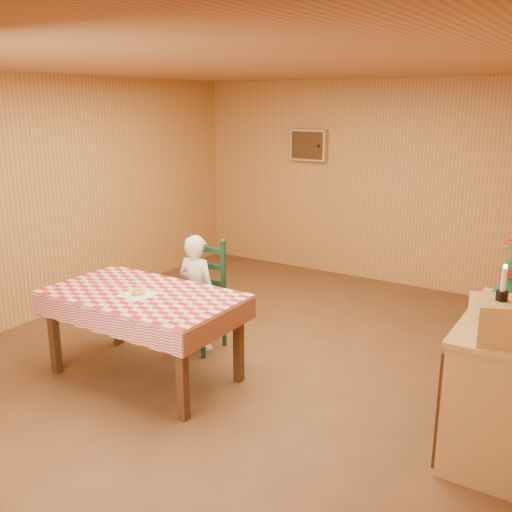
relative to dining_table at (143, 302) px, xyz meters
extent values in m
plane|color=brown|center=(0.53, 0.75, -0.69)|extent=(6.00, 6.00, 0.00)
cube|color=#C78D48|center=(0.53, 3.75, 0.61)|extent=(5.00, 0.10, 2.60)
cube|color=#C78D48|center=(-1.97, 0.75, 0.61)|extent=(0.10, 6.00, 2.60)
cube|color=#B37642|center=(0.53, 0.75, 1.91)|extent=(5.00, 6.00, 0.10)
cube|color=tan|center=(-0.37, 3.69, 1.06)|extent=(0.52, 0.08, 0.42)
cube|color=#472A12|center=(-0.37, 3.64, 1.06)|extent=(0.46, 0.02, 0.36)
sphere|color=black|center=(-0.19, 3.63, 1.06)|extent=(0.04, 0.04, 0.04)
cube|color=#472A12|center=(0.00, 0.00, 0.03)|extent=(1.60, 0.90, 0.06)
cube|color=#472A12|center=(-0.72, -0.37, -0.34)|extent=(0.07, 0.07, 0.69)
cube|color=#472A12|center=(0.72, -0.37, -0.34)|extent=(0.07, 0.07, 0.69)
cube|color=#472A12|center=(-0.72, 0.37, -0.34)|extent=(0.07, 0.07, 0.69)
cube|color=#472A12|center=(0.72, 0.37, -0.34)|extent=(0.07, 0.07, 0.69)
cube|color=#B3171F|center=(0.00, 0.00, 0.07)|extent=(1.64, 0.94, 0.02)
cube|color=#B3171F|center=(0.00, -0.47, -0.03)|extent=(1.64, 0.02, 0.18)
cube|color=#B3171F|center=(0.00, 0.47, -0.03)|extent=(1.64, 0.02, 0.18)
cube|color=#2C5929|center=(-0.82, 0.00, -0.03)|extent=(0.02, 0.94, 0.18)
cube|color=#2C5929|center=(0.82, 0.00, -0.03)|extent=(0.02, 0.94, 0.18)
cube|color=black|center=(0.00, 0.73, -0.26)|extent=(0.44, 0.40, 0.04)
cylinder|color=black|center=(-0.19, 0.56, -0.48)|extent=(0.04, 0.04, 0.41)
cylinder|color=black|center=(0.19, 0.56, -0.48)|extent=(0.04, 0.04, 0.41)
cylinder|color=black|center=(-0.19, 0.90, -0.48)|extent=(0.04, 0.04, 0.41)
cylinder|color=black|center=(0.19, 0.90, -0.48)|extent=(0.04, 0.04, 0.41)
cylinder|color=black|center=(-0.19, 0.90, 0.06)|extent=(0.05, 0.05, 0.60)
sphere|color=black|center=(-0.19, 0.90, 0.36)|extent=(0.06, 0.06, 0.06)
cylinder|color=black|center=(0.19, 0.90, 0.06)|extent=(0.05, 0.05, 0.60)
sphere|color=black|center=(0.19, 0.90, 0.36)|extent=(0.06, 0.06, 0.06)
cube|color=black|center=(0.00, 0.90, -0.06)|extent=(0.38, 0.03, 0.05)
cube|color=black|center=(0.00, 0.90, 0.10)|extent=(0.38, 0.03, 0.05)
cube|color=black|center=(0.00, 0.90, 0.26)|extent=(0.38, 0.03, 0.05)
imported|color=silver|center=(0.00, 0.73, -0.13)|extent=(0.41, 0.27, 1.12)
cube|color=white|center=(0.00, -0.05, 0.08)|extent=(0.27, 0.27, 0.00)
torus|color=#DA9F4E|center=(0.00, -0.05, 0.11)|extent=(0.12, 0.12, 0.04)
cube|color=tan|center=(2.75, 0.57, -0.24)|extent=(0.50, 1.20, 0.90)
cube|color=tan|center=(2.75, 0.57, 0.23)|extent=(0.54, 1.24, 0.03)
cube|color=#472A12|center=(2.49, 0.57, -0.24)|extent=(0.02, 1.20, 0.80)
cube|color=tan|center=(2.75, 0.17, 0.37)|extent=(0.39, 0.39, 0.25)
sphere|color=#9F110E|center=(2.68, 0.87, 0.54)|extent=(0.04, 0.04, 0.04)
cylinder|color=black|center=(2.75, 0.17, 0.52)|extent=(0.07, 0.07, 0.06)
cylinder|color=white|center=(2.75, 0.17, 0.62)|extent=(0.03, 0.03, 0.14)
sphere|color=orange|center=(2.75, 0.17, 0.70)|extent=(0.02, 0.02, 0.02)
cylinder|color=black|center=(2.60, 0.52, -0.50)|extent=(0.38, 0.38, 0.38)
camera|label=1|loc=(3.24, -3.31, 1.63)|focal=40.00mm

